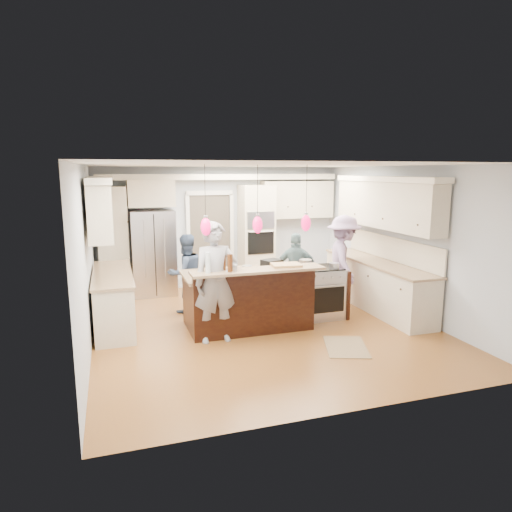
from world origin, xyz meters
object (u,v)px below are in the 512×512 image
(person_far_left, at_px, (186,273))
(refrigerator, at_px, (154,253))
(island_range, at_px, (321,292))
(person_bar_end, at_px, (216,282))
(kitchen_island, at_px, (247,298))

(person_far_left, bearing_deg, refrigerator, -92.08)
(island_range, height_order, person_far_left, person_far_left)
(refrigerator, relative_size, person_far_left, 1.23)
(island_range, distance_m, person_bar_end, 2.20)
(person_bar_end, bearing_deg, refrigerator, 99.55)
(refrigerator, distance_m, person_far_left, 1.53)
(kitchen_island, distance_m, person_far_left, 1.43)
(kitchen_island, xyz_separation_m, island_range, (1.41, 0.08, -0.03))
(kitchen_island, height_order, person_bar_end, person_bar_end)
(kitchen_island, bearing_deg, person_far_left, 127.29)
(island_range, relative_size, person_bar_end, 0.49)
(refrigerator, height_order, kitchen_island, refrigerator)
(kitchen_island, xyz_separation_m, person_far_left, (-0.85, 1.12, 0.25))
(island_range, distance_m, person_far_left, 2.51)
(kitchen_island, height_order, island_range, kitchen_island)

